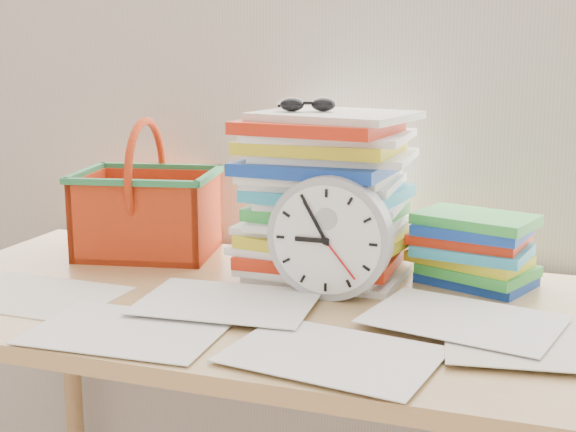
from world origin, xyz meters
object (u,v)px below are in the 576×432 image
at_px(clock, 330,237).
at_px(book_stack, 476,249).
at_px(paper_stack, 327,195).
at_px(basket, 147,188).
at_px(desk, 269,338).

bearing_deg(clock, book_stack, 35.84).
height_order(paper_stack, clock, paper_stack).
distance_m(paper_stack, clock, 0.16).
bearing_deg(paper_stack, basket, 176.04).
distance_m(book_stack, basket, 0.72).
distance_m(paper_stack, basket, 0.42).
bearing_deg(book_stack, basket, -179.36).
height_order(paper_stack, basket, paper_stack).
xyz_separation_m(book_stack, basket, (-0.71, -0.01, 0.08)).
relative_size(desk, basket, 4.75).
bearing_deg(desk, book_stack, 33.17).
height_order(clock, book_stack, clock).
xyz_separation_m(paper_stack, basket, (-0.42, 0.03, -0.02)).
xyz_separation_m(desk, paper_stack, (0.05, 0.19, 0.24)).
height_order(book_stack, basket, basket).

